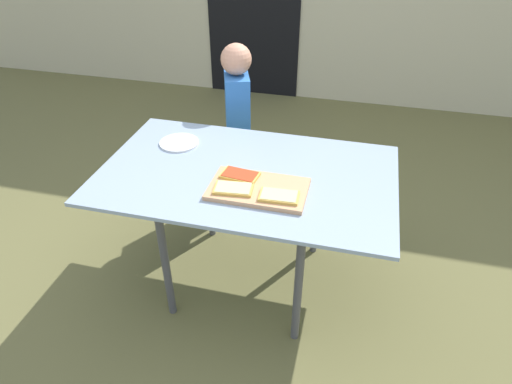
{
  "coord_description": "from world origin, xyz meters",
  "views": [
    {
      "loc": [
        0.47,
        -1.69,
        1.82
      ],
      "look_at": [
        0.04,
        0.0,
        0.6
      ],
      "focal_mm": 31.21,
      "sensor_mm": 36.0,
      "label": 1
    }
  ],
  "objects_px": {
    "dining_table": "(247,184)",
    "child_left": "(238,117)",
    "cutting_board": "(258,189)",
    "pizza_slice_near_left": "(233,189)",
    "pizza_slice_near_right": "(279,196)",
    "plate_white_left": "(179,143)",
    "pizza_slice_far_left": "(240,175)"
  },
  "relations": [
    {
      "from": "cutting_board",
      "to": "plate_white_left",
      "type": "height_order",
      "value": "cutting_board"
    },
    {
      "from": "pizza_slice_near_right",
      "to": "pizza_slice_far_left",
      "type": "xyz_separation_m",
      "value": [
        -0.2,
        0.12,
        0.0
      ]
    },
    {
      "from": "pizza_slice_near_right",
      "to": "plate_white_left",
      "type": "distance_m",
      "value": 0.71
    },
    {
      "from": "pizza_slice_near_left",
      "to": "child_left",
      "type": "relative_size",
      "value": 0.16
    },
    {
      "from": "child_left",
      "to": "plate_white_left",
      "type": "bearing_deg",
      "value": -107.45
    },
    {
      "from": "dining_table",
      "to": "pizza_slice_near_left",
      "type": "xyz_separation_m",
      "value": [
        -0.01,
        -0.18,
        0.09
      ]
    },
    {
      "from": "dining_table",
      "to": "pizza_slice_far_left",
      "type": "distance_m",
      "value": 0.12
    },
    {
      "from": "pizza_slice_near_left",
      "to": "child_left",
      "type": "bearing_deg",
      "value": 105.09
    },
    {
      "from": "cutting_board",
      "to": "pizza_slice_near_right",
      "type": "distance_m",
      "value": 0.12
    },
    {
      "from": "pizza_slice_near_left",
      "to": "plate_white_left",
      "type": "height_order",
      "value": "pizza_slice_near_left"
    },
    {
      "from": "pizza_slice_far_left",
      "to": "plate_white_left",
      "type": "xyz_separation_m",
      "value": [
        -0.4,
        0.26,
        -0.02
      ]
    },
    {
      "from": "pizza_slice_near_left",
      "to": "dining_table",
      "type": "bearing_deg",
      "value": 86.69
    },
    {
      "from": "pizza_slice_near_right",
      "to": "pizza_slice_near_left",
      "type": "xyz_separation_m",
      "value": [
        -0.2,
        0.01,
        0.0
      ]
    },
    {
      "from": "dining_table",
      "to": "cutting_board",
      "type": "bearing_deg",
      "value": -56.87
    },
    {
      "from": "cutting_board",
      "to": "pizza_slice_near_left",
      "type": "height_order",
      "value": "pizza_slice_near_left"
    },
    {
      "from": "pizza_slice_near_right",
      "to": "plate_white_left",
      "type": "xyz_separation_m",
      "value": [
        -0.61,
        0.37,
        -0.02
      ]
    },
    {
      "from": "cutting_board",
      "to": "plate_white_left",
      "type": "bearing_deg",
      "value": 147.62
    },
    {
      "from": "cutting_board",
      "to": "pizza_slice_near_right",
      "type": "bearing_deg",
      "value": -27.62
    },
    {
      "from": "cutting_board",
      "to": "child_left",
      "type": "height_order",
      "value": "child_left"
    },
    {
      "from": "cutting_board",
      "to": "pizza_slice_far_left",
      "type": "height_order",
      "value": "pizza_slice_far_left"
    },
    {
      "from": "pizza_slice_far_left",
      "to": "plate_white_left",
      "type": "distance_m",
      "value": 0.48
    },
    {
      "from": "dining_table",
      "to": "pizza_slice_near_left",
      "type": "bearing_deg",
      "value": -93.31
    },
    {
      "from": "pizza_slice_near_right",
      "to": "cutting_board",
      "type": "bearing_deg",
      "value": 152.38
    },
    {
      "from": "dining_table",
      "to": "pizza_slice_near_right",
      "type": "xyz_separation_m",
      "value": [
        0.19,
        -0.19,
        0.09
      ]
    },
    {
      "from": "cutting_board",
      "to": "child_left",
      "type": "bearing_deg",
      "value": 111.96
    },
    {
      "from": "plate_white_left",
      "to": "child_left",
      "type": "bearing_deg",
      "value": 72.55
    },
    {
      "from": "pizza_slice_far_left",
      "to": "plate_white_left",
      "type": "height_order",
      "value": "pizza_slice_far_left"
    },
    {
      "from": "dining_table",
      "to": "child_left",
      "type": "xyz_separation_m",
      "value": [
        -0.25,
        0.7,
        -0.01
      ]
    },
    {
      "from": "cutting_board",
      "to": "pizza_slice_near_right",
      "type": "height_order",
      "value": "pizza_slice_near_right"
    },
    {
      "from": "pizza_slice_far_left",
      "to": "cutting_board",
      "type": "bearing_deg",
      "value": -31.32
    },
    {
      "from": "dining_table",
      "to": "child_left",
      "type": "relative_size",
      "value": 1.28
    },
    {
      "from": "cutting_board",
      "to": "child_left",
      "type": "relative_size",
      "value": 0.4
    }
  ]
}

